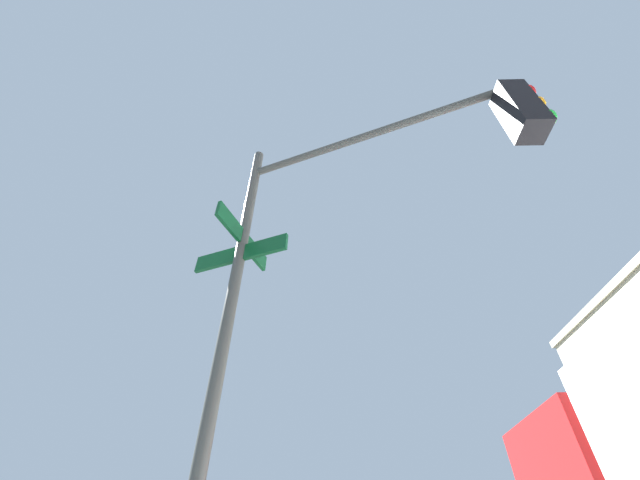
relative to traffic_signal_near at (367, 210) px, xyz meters
The scene contains 1 object.
traffic_signal_near is the anchor object (origin of this frame).
Camera 1 is at (-3.77, -6.32, 1.40)m, focal length 20.34 mm.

